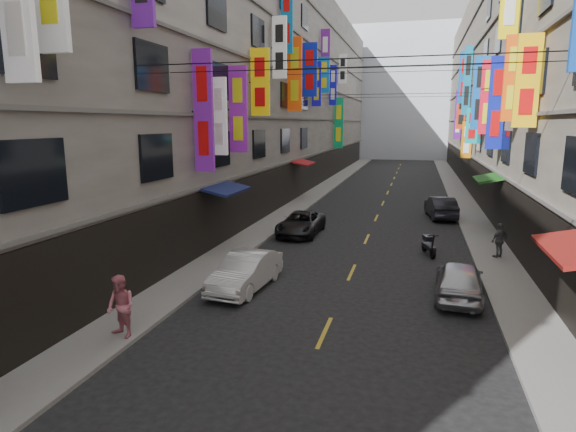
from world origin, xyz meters
The scene contains 16 objects.
sidewalk_left centered at (-6.00, 42.00, 0.06)m, with size 2.00×90.00×0.12m, color slate.
sidewalk_right centered at (6.00, 42.00, 0.06)m, with size 2.00×90.00×0.12m, color slate.
building_row_left centered at (-11.99, 42.00, 9.49)m, with size 10.14×90.00×19.00m.
building_row_right centered at (11.99, 42.00, 9.49)m, with size 10.14×90.00×19.00m.
haze_block centered at (0.00, 92.00, 11.00)m, with size 18.00×8.00×22.00m, color silver.
shop_signage centered at (-0.01, 35.33, 9.14)m, with size 14.00×55.00×12.23m.
street_awnings centered at (-1.26, 26.00, 3.00)m, with size 13.99×35.20×0.41m.
overhead_cables centered at (0.00, 30.00, 8.80)m, with size 14.00×38.04×1.24m.
lane_markings centered at (0.00, 39.00, 0.00)m, with size 0.12×80.20×0.01m.
scooter_far_right centered at (3.08, 27.60, 0.44)m, with size 0.72×1.76×1.14m.
car_left_mid centered at (-3.53, 20.99, 0.67)m, with size 1.42×4.07×1.34m, color silver.
car_left_far centered at (-3.63, 30.14, 0.61)m, with size 2.04×4.42×1.23m, color black.
car_right_mid centered at (4.00, 22.01, 0.67)m, with size 1.57×3.91×1.33m, color #AFAFB4.
car_right_far centered at (4.00, 37.08, 0.70)m, with size 1.48×4.25×1.40m, color #25262C.
pedestrian_lfar centered at (-5.40, 15.99, 1.01)m, with size 0.87×0.60×1.79m, color #D97282.
pedestrian_rfar centered at (6.10, 27.53, 0.91)m, with size 0.92×0.52×1.57m, color slate.
Camera 1 is at (2.38, 4.98, 6.03)m, focal length 30.00 mm.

